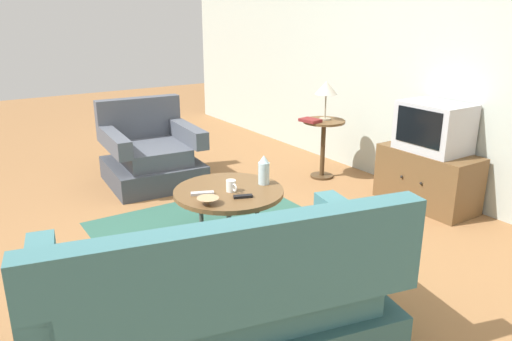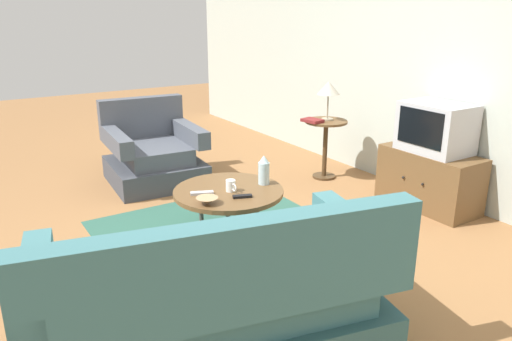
{
  "view_description": "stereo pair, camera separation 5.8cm",
  "coord_description": "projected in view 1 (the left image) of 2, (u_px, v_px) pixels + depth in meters",
  "views": [
    {
      "loc": [
        3.25,
        -1.67,
        1.77
      ],
      "look_at": [
        0.12,
        0.38,
        0.55
      ],
      "focal_mm": 34.58,
      "sensor_mm": 36.0,
      "label": 1
    },
    {
      "loc": [
        3.28,
        -1.62,
        1.77
      ],
      "look_at": [
        0.12,
        0.38,
        0.55
      ],
      "focal_mm": 34.58,
      "sensor_mm": 36.0,
      "label": 2
    }
  ],
  "objects": [
    {
      "name": "tv_stand",
      "position": [
        427.0,
        178.0,
        4.62
      ],
      "size": [
        0.92,
        0.46,
        0.53
      ],
      "color": "brown",
      "rests_on": "ground"
    },
    {
      "name": "tv_remote_silver",
      "position": [
        202.0,
        193.0,
        3.74
      ],
      "size": [
        0.11,
        0.18,
        0.02
      ],
      "rotation": [
        0.0,
        0.0,
        1.17
      ],
      "color": "#B2B2B7",
      "rests_on": "coffee_table"
    },
    {
      "name": "couch",
      "position": [
        223.0,
        306.0,
        2.58
      ],
      "size": [
        1.26,
        1.99,
        0.9
      ],
      "rotation": [
        0.0,
        0.0,
        1.35
      ],
      "color": "#325C60",
      "rests_on": "ground"
    },
    {
      "name": "book",
      "position": [
        310.0,
        120.0,
        5.21
      ],
      "size": [
        0.23,
        0.18,
        0.03
      ],
      "rotation": [
        0.0,
        0.0,
        0.17
      ],
      "color": "maroon",
      "rests_on": "side_table"
    },
    {
      "name": "vase",
      "position": [
        264.0,
        170.0,
        3.94
      ],
      "size": [
        0.09,
        0.09,
        0.24
      ],
      "color": "silver",
      "rests_on": "coffee_table"
    },
    {
      "name": "mug",
      "position": [
        231.0,
        186.0,
        3.8
      ],
      "size": [
        0.12,
        0.07,
        0.09
      ],
      "color": "white",
      "rests_on": "coffee_table"
    },
    {
      "name": "tv_remote_dark",
      "position": [
        243.0,
        196.0,
        3.68
      ],
      "size": [
        0.09,
        0.15,
        0.02
      ],
      "rotation": [
        0.0,
        0.0,
        1.21
      ],
      "color": "black",
      "rests_on": "coffee_table"
    },
    {
      "name": "bowl",
      "position": [
        208.0,
        201.0,
        3.55
      ],
      "size": [
        0.16,
        0.16,
        0.05
      ],
      "color": "tan",
      "rests_on": "coffee_table"
    },
    {
      "name": "table_lamp",
      "position": [
        326.0,
        89.0,
        5.2
      ],
      "size": [
        0.24,
        0.24,
        0.41
      ],
      "color": "#9E937A",
      "rests_on": "side_table"
    },
    {
      "name": "armchair",
      "position": [
        151.0,
        156.0,
        5.26
      ],
      "size": [
        1.01,
        0.98,
        0.86
      ],
      "rotation": [
        0.0,
        0.0,
        -1.65
      ],
      "color": "#3E424B",
      "rests_on": "ground"
    },
    {
      "name": "area_rug",
      "position": [
        230.0,
        240.0,
        3.98
      ],
      "size": [
        2.01,
        1.86,
        0.0
      ],
      "primitive_type": "cube",
      "color": "#2D5B4C",
      "rests_on": "ground"
    },
    {
      "name": "back_wall",
      "position": [
        420.0,
        55.0,
        4.83
      ],
      "size": [
        9.0,
        0.12,
        2.7
      ],
      "primitive_type": "cube",
      "color": "#B2BCB2",
      "rests_on": "ground"
    },
    {
      "name": "television",
      "position": [
        434.0,
        127.0,
        4.48
      ],
      "size": [
        0.59,
        0.45,
        0.45
      ],
      "color": "#B7B7BC",
      "rests_on": "tv_stand"
    },
    {
      "name": "ground_plane",
      "position": [
        209.0,
        239.0,
        4.0
      ],
      "size": [
        16.0,
        16.0,
        0.0
      ],
      "primitive_type": "plane",
      "color": "olive"
    },
    {
      "name": "coffee_table",
      "position": [
        229.0,
        193.0,
        3.85
      ],
      "size": [
        0.86,
        0.86,
        0.43
      ],
      "color": "brown",
      "rests_on": "ground"
    },
    {
      "name": "side_table",
      "position": [
        323.0,
        137.0,
        5.34
      ],
      "size": [
        0.45,
        0.45,
        0.64
      ],
      "color": "brown",
      "rests_on": "ground"
    }
  ]
}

